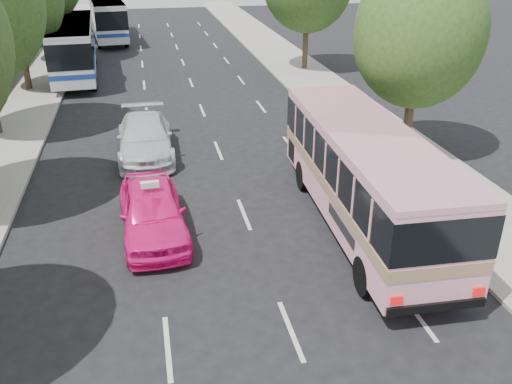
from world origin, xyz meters
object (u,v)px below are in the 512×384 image
object	(u,v)px
pink_bus	(365,168)
pink_taxi	(152,211)
white_pickup	(145,138)
tour_coach_front	(73,44)
tour_coach_rear	(107,15)

from	to	relation	value
pink_bus	pink_taxi	world-z (taller)	pink_bus
white_pickup	pink_taxi	bearing A→B (deg)	-89.60
pink_taxi	white_pickup	world-z (taller)	pink_taxi
pink_taxi	white_pickup	bearing A→B (deg)	87.35
pink_taxi	tour_coach_front	size ratio (longest dim) A/B	0.41
tour_coach_front	tour_coach_rear	size ratio (longest dim) A/B	1.00
pink_bus	white_pickup	size ratio (longest dim) A/B	1.88
pink_bus	pink_taxi	xyz separation A→B (m)	(-6.49, 0.79, -1.21)
pink_bus	white_pickup	world-z (taller)	pink_bus
pink_taxi	white_pickup	size ratio (longest dim) A/B	0.88
tour_coach_front	tour_coach_rear	distance (m)	13.46
pink_taxi	pink_bus	bearing A→B (deg)	-10.07
pink_bus	tour_coach_front	distance (m)	25.14
pink_taxi	tour_coach_rear	distance (m)	35.47
tour_coach_rear	pink_taxi	bearing A→B (deg)	-91.85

